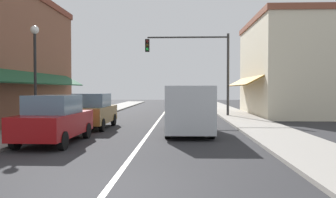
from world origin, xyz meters
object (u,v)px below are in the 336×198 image
van_in_lane (188,108)px  traffic_signal_mast_arm (199,59)px  parked_car_nearest_left (54,120)px  parked_car_second_left (93,111)px  street_lamp_left_near (35,61)px

van_in_lane → traffic_signal_mast_arm: (0.96, 9.25, 2.98)m
parked_car_nearest_left → parked_car_second_left: bearing=89.2°
parked_car_nearest_left → parked_car_second_left: size_ratio=1.00×
parked_car_second_left → street_lamp_left_near: size_ratio=0.87×
parked_car_second_left → traffic_signal_mast_arm: size_ratio=0.68×
parked_car_nearest_left → traffic_signal_mast_arm: 14.04m
traffic_signal_mast_arm → street_lamp_left_near: bearing=-127.5°
street_lamp_left_near → parked_car_second_left: bearing=53.6°
parked_car_second_left → street_lamp_left_near: (-1.85, -2.51, 2.32)m
parked_car_second_left → van_in_lane: bearing=-20.4°
parked_car_nearest_left → van_in_lane: (4.95, 3.06, 0.27)m
van_in_lane → traffic_signal_mast_arm: traffic_signal_mast_arm is taller
traffic_signal_mast_arm → parked_car_nearest_left: bearing=-115.6°
parked_car_second_left → traffic_signal_mast_arm: bearing=52.3°
parked_car_nearest_left → street_lamp_left_near: size_ratio=0.87×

